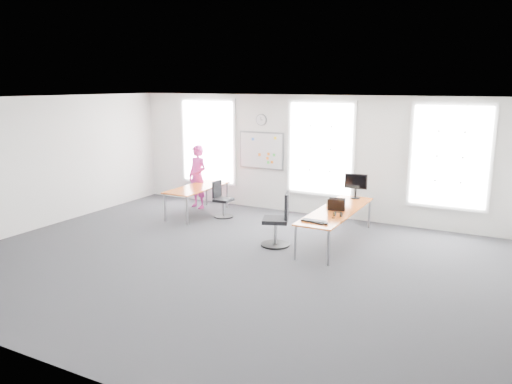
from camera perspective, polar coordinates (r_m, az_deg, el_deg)
The scene contains 22 objects.
floor at distance 9.45m, azimuth -3.20°, elevation -7.93°, with size 10.00×10.00×0.00m, color #29292E.
ceiling at distance 8.88m, azimuth -3.44°, elevation 10.57°, with size 10.00×10.00×0.00m, color white.
wall_back at distance 12.59m, azimuth 6.16°, elevation 4.15°, with size 10.00×10.00×0.00m, color white.
wall_front at distance 6.09m, azimuth -23.23°, elevation -5.53°, with size 10.00×10.00×0.00m, color white.
wall_left at distance 12.36m, azimuth -23.60°, elevation 3.05°, with size 10.00×10.00×0.00m, color white.
window_left at distance 13.92m, azimuth -5.47°, elevation 5.76°, with size 1.60×0.06×2.20m, color white.
window_mid at distance 12.43m, azimuth 7.41°, elevation 4.94°, with size 1.60×0.06×2.20m, color white.
window_right at distance 11.73m, azimuth 21.28°, elevation 3.78°, with size 1.60×0.06×2.20m, color white.
desk_right at distance 10.49m, azimuth 9.19°, elevation -2.27°, with size 0.77×2.88×0.70m.
desk_left at distance 12.70m, azimuth -6.74°, elevation 0.32°, with size 0.78×1.95×0.71m.
chair_right at distance 10.19m, azimuth 2.59°, elevation -3.52°, with size 0.65×0.65×1.12m.
chair_left at distance 12.46m, azimuth -3.95°, elevation -1.06°, with size 0.48×0.48×0.91m.
person at distance 13.36m, azimuth -6.69°, elevation 1.75°, with size 0.61×0.40×1.69m, color #D33194.
whiteboard at distance 13.11m, azimuth 0.61°, elevation 4.76°, with size 1.20×0.03×0.90m, color silver.
wall_clock at distance 13.03m, azimuth 0.62°, elevation 8.25°, with size 0.30×0.30×0.04m, color gray.
keyboard at distance 9.51m, azimuth 6.62°, elevation -3.35°, with size 0.49×0.17×0.02m, color black.
mouse at distance 9.35m, azimuth 8.03°, elevation -3.61°, with size 0.07×0.11×0.04m, color black.
lens_cap at distance 9.83m, azimuth 8.83°, elevation -2.95°, with size 0.07×0.07×0.01m, color black.
headphones at distance 9.95m, azimuth 9.31°, elevation -2.53°, with size 0.17×0.09×0.10m.
laptop_sleeve at distance 10.35m, azimuth 9.17°, elevation -1.45°, with size 0.34×0.26×0.27m.
paper_stack at distance 10.81m, azimuth 9.12°, elevation -1.25°, with size 0.36×0.27×0.12m, color beige.
monitor at distance 11.53m, azimuth 11.33°, elevation 0.93°, with size 0.51×0.21×0.57m.
Camera 1 is at (4.60, -7.59, 3.26)m, focal length 35.00 mm.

